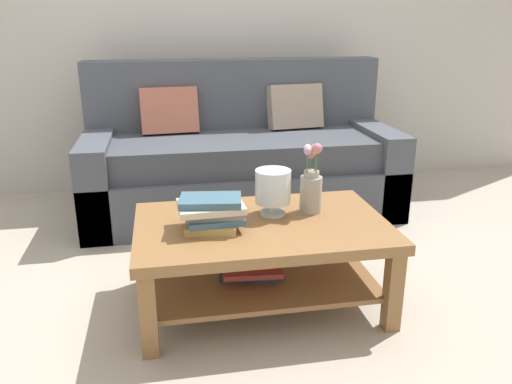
# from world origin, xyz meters

# --- Properties ---
(ground_plane) EXTENTS (10.00, 10.00, 0.00)m
(ground_plane) POSITION_xyz_m (0.00, 0.00, 0.00)
(ground_plane) COLOR #ADA393
(back_wall) EXTENTS (6.40, 0.12, 2.70)m
(back_wall) POSITION_xyz_m (0.00, 1.65, 1.35)
(back_wall) COLOR #BCB7B2
(back_wall) RESTS_ON ground
(couch) EXTENTS (2.17, 0.90, 1.06)m
(couch) POSITION_xyz_m (0.13, 0.94, 0.36)
(couch) COLOR #474C56
(couch) RESTS_ON ground
(coffee_table) EXTENTS (1.18, 0.75, 0.43)m
(coffee_table) POSITION_xyz_m (0.02, -0.41, 0.31)
(coffee_table) COLOR olive
(coffee_table) RESTS_ON ground
(book_stack_main) EXTENTS (0.30, 0.24, 0.15)m
(book_stack_main) POSITION_xyz_m (-0.22, -0.44, 0.51)
(book_stack_main) COLOR tan
(book_stack_main) RESTS_ON coffee_table
(glass_hurricane_vase) EXTENTS (0.17, 0.17, 0.23)m
(glass_hurricane_vase) POSITION_xyz_m (0.09, -0.32, 0.57)
(glass_hurricane_vase) COLOR silver
(glass_hurricane_vase) RESTS_ON coffee_table
(flower_pitcher) EXTENTS (0.11, 0.11, 0.35)m
(flower_pitcher) POSITION_xyz_m (0.28, -0.31, 0.57)
(flower_pitcher) COLOR #9E998E
(flower_pitcher) RESTS_ON coffee_table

